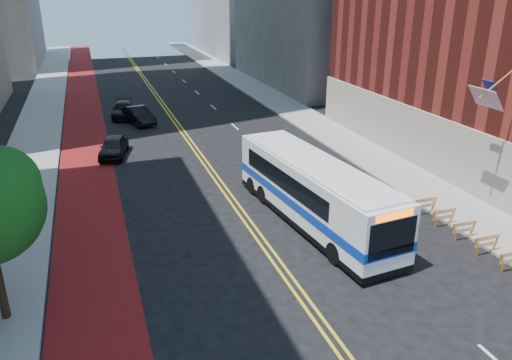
{
  "coord_description": "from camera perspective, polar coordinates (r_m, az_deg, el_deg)",
  "views": [
    {
      "loc": [
        -7.31,
        -12.01,
        11.96
      ],
      "look_at": [
        -0.58,
        8.0,
        3.67
      ],
      "focal_mm": 35.0,
      "sensor_mm": 36.0,
      "label": 1
    }
  ],
  "objects": [
    {
      "name": "sidewalk_right",
      "position": [
        47.73,
        5.96,
        6.91
      ],
      "size": [
        4.0,
        140.0,
        0.15
      ],
      "primitive_type": "cube",
      "color": "gray",
      "rests_on": "ground"
    },
    {
      "name": "car_a",
      "position": [
        38.55,
        -15.97,
        3.68
      ],
      "size": [
        2.75,
        4.66,
        1.49
      ],
      "primitive_type": "imported",
      "rotation": [
        0.0,
        0.0,
        -0.24
      ],
      "color": "black",
      "rests_on": "ground"
    },
    {
      "name": "construction_barriers",
      "position": [
        25.52,
        26.03,
        -7.18
      ],
      "size": [
        1.42,
        10.91,
        1.0
      ],
      "color": "orange",
      "rests_on": "ground"
    },
    {
      "name": "car_b",
      "position": [
        47.35,
        -13.26,
        7.2
      ],
      "size": [
        2.85,
        4.93,
        1.53
      ],
      "primitive_type": "imported",
      "rotation": [
        0.0,
        0.0,
        0.28
      ],
      "color": "black",
      "rests_on": "ground"
    },
    {
      "name": "car_c",
      "position": [
        50.13,
        -14.93,
        7.76
      ],
      "size": [
        2.73,
        5.15,
        1.42
      ],
      "primitive_type": "imported",
      "rotation": [
        0.0,
        0.0,
        -0.16
      ],
      "color": "black",
      "rests_on": "ground"
    },
    {
      "name": "sidewalk_left",
      "position": [
        43.91,
        -24.02,
        3.85
      ],
      "size": [
        4.0,
        140.0,
        0.15
      ],
      "primitive_type": "cube",
      "color": "gray",
      "rests_on": "ground"
    },
    {
      "name": "ground",
      "position": [
        18.45,
        10.26,
        -19.37
      ],
      "size": [
        160.0,
        160.0,
        0.0
      ],
      "primitive_type": "plane",
      "color": "black",
      "rests_on": "ground"
    },
    {
      "name": "center_line_outer",
      "position": [
        44.31,
        -8.19,
        5.57
      ],
      "size": [
        0.14,
        140.0,
        0.01
      ],
      "primitive_type": "cube",
      "color": "gold",
      "rests_on": "ground"
    },
    {
      "name": "transit_bus",
      "position": [
        26.48,
        6.46,
        -1.22
      ],
      "size": [
        4.14,
        12.91,
        3.49
      ],
      "rotation": [
        0.0,
        0.0,
        0.11
      ],
      "color": "white",
      "rests_on": "ground"
    },
    {
      "name": "center_line_inner",
      "position": [
        44.25,
        -8.65,
        5.52
      ],
      "size": [
        0.14,
        140.0,
        0.01
      ],
      "primitive_type": "cube",
      "color": "gold",
      "rests_on": "ground"
    },
    {
      "name": "bus_lane_paint",
      "position": [
        43.68,
        -18.94,
        4.38
      ],
      "size": [
        3.6,
        140.0,
        0.01
      ],
      "primitive_type": "cube",
      "color": "maroon",
      "rests_on": "ground"
    },
    {
      "name": "lane_dashes",
      "position": [
        52.82,
        -4.89,
        8.29
      ],
      "size": [
        0.14,
        98.2,
        0.01
      ],
      "color": "silver",
      "rests_on": "ground"
    }
  ]
}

